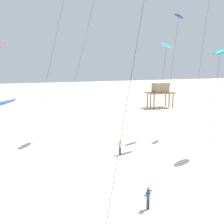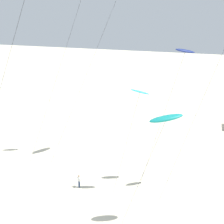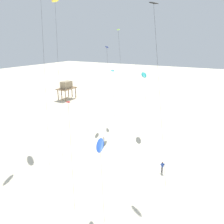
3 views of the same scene
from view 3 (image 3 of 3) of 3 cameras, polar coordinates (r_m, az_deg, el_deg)
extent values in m
plane|color=beige|center=(37.47, 12.28, -9.76)|extent=(260.00, 260.00, 0.00)
ellipsoid|color=teal|center=(41.92, 8.80, 10.08)|extent=(3.36, 2.31, 1.06)
cylinder|color=#262626|center=(41.04, 9.43, 1.52)|extent=(3.66, 2.99, 11.29)
ellipsoid|color=yellow|center=(42.20, -15.48, 27.51)|extent=(2.57, 3.26, 0.45)
cylinder|color=#262626|center=(36.55, -14.52, 9.60)|extent=(8.58, 6.98, 24.35)
ellipsoid|color=red|center=(21.99, -12.00, 2.70)|extent=(1.75, 1.74, 0.72)
cylinder|color=#262626|center=(23.12, -11.09, -12.32)|extent=(2.03, 1.66, 11.62)
ellipsoid|color=navy|center=(45.68, -1.45, 17.44)|extent=(2.38, 1.58, 0.81)
cylinder|color=#262626|center=(44.09, -0.85, 6.45)|extent=(4.08, 3.33, 16.47)
cylinder|color=#262626|center=(33.40, -18.05, 9.41)|extent=(7.49, 6.10, 25.43)
ellipsoid|color=blue|center=(21.75, -3.33, -9.08)|extent=(2.60, 1.92, 0.81)
cylinder|color=#262626|center=(22.67, -2.71, -19.16)|extent=(2.13, 1.74, 7.37)
ellipsoid|color=black|center=(29.97, 11.40, 27.41)|extent=(1.61, 1.97, 0.66)
cylinder|color=#262626|center=(26.55, 13.05, 4.08)|extent=(6.47, 5.27, 22.22)
ellipsoid|color=#33BFE0|center=(40.48, 0.18, 11.32)|extent=(2.26, 1.30, 0.84)
cylinder|color=#262626|center=(40.24, 0.57, 2.19)|extent=(2.50, 2.04, 12.31)
ellipsoid|color=#8CD833|center=(50.18, 1.73, 21.75)|extent=(2.12, 1.79, 0.24)
cylinder|color=#262626|center=(46.78, 2.61, 9.47)|extent=(6.28, 5.12, 20.19)
cylinder|color=#33333D|center=(31.30, 13.63, -15.12)|extent=(0.22, 0.22, 0.88)
cube|color=#2D4CA5|center=(30.90, 13.74, -13.99)|extent=(0.37, 0.39, 0.58)
sphere|color=#9E7051|center=(30.69, 13.80, -13.36)|extent=(0.20, 0.20, 0.20)
cylinder|color=#2D4CA5|center=(30.73, 13.99, -14.11)|extent=(0.45, 0.38, 0.39)
cylinder|color=#2D4CA5|center=(31.03, 13.50, -13.72)|extent=(0.45, 0.38, 0.39)
cylinder|color=navy|center=(37.34, -2.33, -8.65)|extent=(0.22, 0.22, 0.88)
cube|color=white|center=(37.01, -2.34, -7.64)|extent=(0.39, 0.34, 0.58)
sphere|color=#9E7051|center=(36.84, -2.35, -7.09)|extent=(0.20, 0.20, 0.20)
cylinder|color=white|center=(36.90, -2.64, -7.65)|extent=(0.32, 0.48, 0.39)
cylinder|color=white|center=(37.09, -2.04, -7.50)|extent=(0.32, 0.48, 0.39)
cylinder|color=#846647|center=(66.15, -12.72, 4.33)|extent=(0.28, 0.28, 3.36)
cylinder|color=#846647|center=(69.83, -10.01, 5.26)|extent=(0.28, 0.28, 3.36)
cylinder|color=#846647|center=(68.19, -14.66, 4.61)|extent=(0.28, 0.28, 3.36)
cylinder|color=#846647|center=(71.77, -11.93, 5.50)|extent=(0.28, 0.28, 3.36)
cylinder|color=#846647|center=(67.16, -13.70, 4.47)|extent=(0.28, 0.28, 3.36)
cylinder|color=#846647|center=(70.79, -10.98, 5.38)|extent=(0.28, 0.28, 3.36)
cube|color=#846647|center=(68.56, -12.41, 6.40)|extent=(6.26, 3.84, 0.24)
cube|color=#9E896B|center=(68.32, -12.48, 7.38)|extent=(3.44, 2.30, 2.15)
camera|label=1|loc=(20.49, 54.41, -10.76)|focal=43.43mm
camera|label=2|loc=(44.65, 48.55, 17.70)|focal=49.32mm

